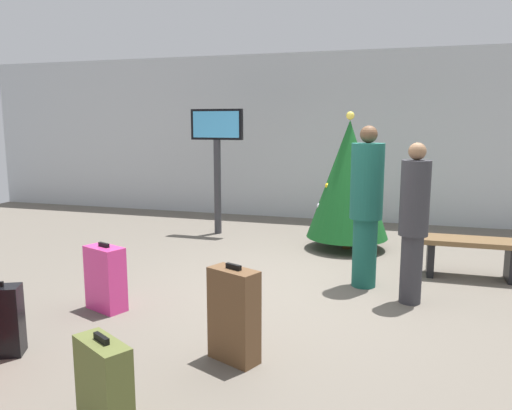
# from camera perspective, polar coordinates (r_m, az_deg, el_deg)

# --- Properties ---
(ground_plane) EXTENTS (16.00, 16.00, 0.00)m
(ground_plane) POSITION_cam_1_polar(r_m,az_deg,el_deg) (5.80, 5.63, -9.38)
(ground_plane) COLOR #665E54
(back_wall) EXTENTS (16.00, 0.20, 3.18)m
(back_wall) POSITION_cam_1_polar(r_m,az_deg,el_deg) (9.69, 10.74, 7.62)
(back_wall) COLOR #B7BCC1
(back_wall) RESTS_ON ground_plane
(holiday_tree) EXTENTS (1.20, 1.20, 2.03)m
(holiday_tree) POSITION_cam_1_polar(r_m,az_deg,el_deg) (7.43, 10.53, 2.91)
(holiday_tree) COLOR #4C3319
(holiday_tree) RESTS_ON ground_plane
(flight_info_kiosk) EXTENTS (0.90, 0.12, 2.09)m
(flight_info_kiosk) POSITION_cam_1_polar(r_m,az_deg,el_deg) (8.34, -4.49, 6.59)
(flight_info_kiosk) COLOR #333338
(flight_info_kiosk) RESTS_ON ground_plane
(waiting_bench) EXTENTS (1.20, 0.44, 0.48)m
(waiting_bench) POSITION_cam_1_polar(r_m,az_deg,el_deg) (6.57, 23.33, -4.72)
(waiting_bench) COLOR brown
(waiting_bench) RESTS_ON ground_plane
(traveller_0) EXTENTS (0.41, 0.41, 1.67)m
(traveller_0) POSITION_cam_1_polar(r_m,az_deg,el_deg) (5.34, 17.62, -1.59)
(traveller_0) COLOR #333338
(traveller_0) RESTS_ON ground_plane
(traveller_1) EXTENTS (0.52, 0.52, 1.84)m
(traveller_1) POSITION_cam_1_polar(r_m,az_deg,el_deg) (5.74, 12.51, 0.18)
(traveller_1) COLOR #19594C
(traveller_1) RESTS_ON ground_plane
(suitcase_0) EXTENTS (0.45, 0.34, 0.79)m
(suitcase_0) POSITION_cam_1_polar(r_m,az_deg,el_deg) (4.00, -2.55, -12.48)
(suitcase_0) COLOR brown
(suitcase_0) RESTS_ON ground_plane
(suitcase_1) EXTENTS (0.46, 0.37, 0.61)m
(suitcase_1) POSITION_cam_1_polar(r_m,az_deg,el_deg) (3.34, -17.02, -19.20)
(suitcase_1) COLOR #59602D
(suitcase_1) RESTS_ON ground_plane
(suitcase_4) EXTENTS (0.47, 0.35, 0.69)m
(suitcase_4) POSITION_cam_1_polar(r_m,az_deg,el_deg) (5.26, -16.85, -8.03)
(suitcase_4) COLOR #E5388C
(suitcase_4) RESTS_ON ground_plane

